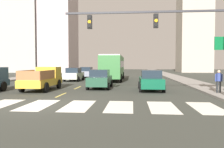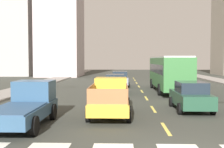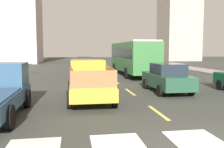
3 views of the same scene
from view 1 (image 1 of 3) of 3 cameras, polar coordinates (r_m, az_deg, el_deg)
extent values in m
plane|color=#373A33|center=(13.18, -17.92, -7.38)|extent=(160.00, 160.00, 0.00)
cube|color=gray|center=(30.79, 17.93, -1.58)|extent=(2.88, 110.00, 0.15)
cube|color=gray|center=(34.52, -24.51, -1.25)|extent=(2.88, 110.00, 0.15)
cube|color=silver|center=(13.18, -17.92, -7.36)|extent=(1.41, 3.39, 0.01)
cube|color=silver|center=(12.49, -8.40, -7.82)|extent=(1.41, 3.39, 0.01)
cube|color=silver|center=(12.17, 1.94, -8.06)|extent=(1.41, 3.39, 0.01)
cube|color=silver|center=(12.25, 12.49, -8.05)|extent=(1.41, 3.39, 0.01)
cube|color=silver|center=(12.73, 22.55, -7.79)|extent=(1.41, 3.39, 0.01)
cube|color=#E4CB53|center=(16.89, -12.59, -5.12)|extent=(0.16, 2.40, 0.01)
cube|color=#E4CB53|center=(21.67, -8.56, -3.39)|extent=(0.16, 2.40, 0.01)
cube|color=#E4CB53|center=(26.53, -6.01, -2.28)|extent=(0.16, 2.40, 0.01)
cube|color=#E4CB53|center=(31.44, -4.26, -1.51)|extent=(0.16, 2.40, 0.01)
cube|color=#E4CB53|center=(36.37, -2.98, -0.95)|extent=(0.16, 2.40, 0.01)
cube|color=#E4CB53|center=(41.32, -2.00, -0.52)|extent=(0.16, 2.40, 0.01)
cube|color=#E4CB53|center=(46.28, -1.24, -0.18)|extent=(0.16, 2.40, 0.01)
cube|color=#E4CB53|center=(51.25, -0.62, 0.09)|extent=(0.16, 2.40, 0.01)
cube|color=gold|center=(20.30, -17.14, -1.96)|extent=(1.96, 5.20, 0.56)
cube|color=gold|center=(21.83, -15.48, 0.42)|extent=(1.84, 1.60, 1.00)
cube|color=#19232D|center=(22.24, -15.09, 0.93)|extent=(1.72, 0.08, 0.56)
cube|color=gold|center=(19.40, -18.21, -1.27)|extent=(1.84, 3.30, 0.06)
cylinder|color=black|center=(22.13, -17.95, -2.33)|extent=(0.22, 0.80, 0.80)
cylinder|color=black|center=(21.44, -13.12, -2.43)|extent=(0.22, 0.80, 0.80)
cylinder|color=black|center=(19.31, -21.58, -3.09)|extent=(0.22, 0.80, 0.80)
cylinder|color=black|center=(18.52, -16.15, -3.25)|extent=(0.22, 0.80, 0.80)
cube|color=#99623A|center=(19.75, -20.63, -0.13)|extent=(0.06, 3.17, 0.70)
cube|color=#99623A|center=(19.04, -15.74, -0.16)|extent=(0.06, 3.17, 0.70)
cube|color=#99623A|center=(17.94, -20.23, -0.39)|extent=(1.80, 0.06, 0.70)
cylinder|color=black|center=(20.66, -25.50, -2.80)|extent=(0.22, 0.80, 0.80)
cube|color=#37733A|center=(30.81, 0.25, 1.85)|extent=(2.50, 10.80, 2.70)
cube|color=#19232D|center=(30.80, 0.25, 2.50)|extent=(2.52, 9.94, 0.80)
cube|color=silver|center=(30.82, 0.25, 4.48)|extent=(2.40, 10.37, 0.12)
cylinder|color=black|center=(34.30, -1.35, -0.33)|extent=(0.22, 1.00, 1.00)
cylinder|color=black|center=(34.11, 2.82, -0.34)|extent=(0.22, 1.00, 1.00)
cylinder|color=black|center=(28.05, -2.81, -0.98)|extent=(0.22, 1.00, 1.00)
cylinder|color=black|center=(27.81, 2.30, -1.01)|extent=(0.22, 1.00, 1.00)
cube|color=#234B36|center=(20.88, -2.98, -1.67)|extent=(1.80, 4.40, 0.76)
cube|color=#1E2833|center=(20.69, -3.04, 0.23)|extent=(1.58, 2.11, 0.64)
cylinder|color=black|center=(22.40, -4.77, -2.36)|extent=(0.22, 0.64, 0.64)
cylinder|color=black|center=(22.16, -0.17, -2.40)|extent=(0.22, 0.64, 0.64)
cylinder|color=black|center=(19.73, -6.12, -3.04)|extent=(0.22, 0.64, 0.64)
cylinder|color=black|center=(19.46, -0.91, -3.10)|extent=(0.22, 0.64, 0.64)
cube|color=beige|center=(30.34, -9.47, -0.37)|extent=(1.80, 4.40, 0.76)
cube|color=#1E2833|center=(30.17, -9.55, 0.95)|extent=(1.58, 2.11, 0.64)
cylinder|color=black|center=(31.91, -10.41, -0.91)|extent=(0.22, 0.64, 0.64)
cylinder|color=black|center=(31.48, -7.25, -0.94)|extent=(0.22, 0.64, 0.64)
cylinder|color=black|center=(29.29, -11.84, -1.24)|extent=(0.22, 0.64, 0.64)
cylinder|color=black|center=(28.82, -8.41, -1.27)|extent=(0.22, 0.64, 0.64)
cube|color=gray|center=(36.50, -6.33, 0.15)|extent=(1.80, 4.40, 0.76)
cube|color=#1E2833|center=(36.33, -6.38, 1.24)|extent=(1.58, 2.11, 0.64)
cylinder|color=black|center=(38.04, -7.25, -0.33)|extent=(0.22, 0.64, 0.64)
cylinder|color=black|center=(37.70, -4.58, -0.34)|extent=(0.22, 0.64, 0.64)
cylinder|color=black|center=(35.38, -8.19, -0.55)|extent=(0.22, 0.64, 0.64)
cylinder|color=black|center=(35.01, -5.33, -0.57)|extent=(0.22, 0.64, 0.64)
cube|color=#0F5236|center=(19.48, 9.65, -2.01)|extent=(1.80, 4.40, 0.76)
cube|color=#1E2833|center=(19.29, 9.70, 0.03)|extent=(1.58, 2.11, 0.64)
cylinder|color=black|center=(20.82, 6.87, -2.75)|extent=(0.22, 0.64, 0.64)
cylinder|color=black|center=(20.96, 11.80, -2.75)|extent=(0.22, 0.64, 0.64)
cylinder|color=black|center=(18.11, 7.14, -3.55)|extent=(0.22, 0.64, 0.64)
cylinder|color=black|center=(18.26, 12.80, -3.55)|extent=(0.22, 0.64, 0.64)
cube|color=#2D2D33|center=(14.56, 8.84, 15.04)|extent=(10.20, 0.12, 0.12)
cube|color=black|center=(14.49, 10.89, 12.87)|extent=(0.28, 0.24, 0.84)
cylinder|color=black|center=(14.41, 10.96, 13.98)|extent=(0.20, 0.04, 0.20)
cylinder|color=orange|center=(14.37, 10.95, 12.96)|extent=(0.20, 0.04, 0.20)
cylinder|color=black|center=(14.32, 10.94, 11.94)|extent=(0.20, 0.04, 0.20)
cube|color=black|center=(14.67, -5.59, 12.78)|extent=(0.28, 0.24, 0.84)
cylinder|color=black|center=(14.59, -5.69, 13.87)|extent=(0.20, 0.04, 0.20)
cylinder|color=orange|center=(14.54, -5.69, 12.87)|extent=(0.20, 0.04, 0.20)
cylinder|color=black|center=(14.50, -5.68, 11.86)|extent=(0.20, 0.04, 0.20)
cylinder|color=#222526|center=(18.22, 24.76, -2.95)|extent=(0.14, 0.14, 0.84)
cylinder|color=#222526|center=(18.28, 25.35, -2.94)|extent=(0.14, 0.14, 0.84)
cylinder|color=#324283|center=(18.20, 25.09, -0.72)|extent=(0.34, 0.34, 0.58)
cylinder|color=#324283|center=(18.13, 24.44, -0.84)|extent=(0.09, 0.09, 0.54)
cylinder|color=#324283|center=(18.28, 25.74, -0.84)|extent=(0.09, 0.09, 0.54)
sphere|color=#D6A586|center=(18.18, 25.12, 0.54)|extent=(0.22, 0.22, 0.22)
cube|color=#9D9B95|center=(67.47, -20.30, 12.60)|extent=(9.20, 11.96, 28.28)
cube|color=#A79E8E|center=(65.51, 19.78, 11.85)|extent=(7.83, 8.44, 25.88)
cube|color=#B7A6A7|center=(59.90, -13.04, 11.00)|extent=(7.45, 9.87, 22.12)
camera|label=2|loc=(7.87, -58.93, 6.85)|focal=45.98mm
camera|label=3|loc=(10.66, -47.78, 3.24)|focal=40.03mm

